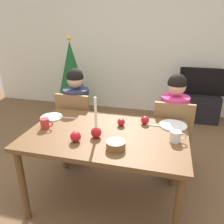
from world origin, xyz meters
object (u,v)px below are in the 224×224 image
at_px(tv, 203,82).
at_px(mug_left, 45,123).
at_px(chair_right, 172,133).
at_px(person_right_child, 172,127).
at_px(mug_right, 176,136).
at_px(apple_by_right_mug, 121,122).
at_px(bowl_walnuts, 116,145).
at_px(tv_stand, 199,107).
at_px(plate_left, 52,117).
at_px(chair_left, 77,123).
at_px(dining_table, 106,141).
at_px(christmas_tree, 72,75).
at_px(person_left_child, 78,118).
at_px(plate_right, 173,125).
at_px(apple_near_candle, 76,137).
at_px(apple_by_left_plate, 145,120).
at_px(candle_centerpiece, 96,130).

relative_size(tv, mug_left, 6.45).
bearing_deg(chair_right, person_right_child, 90.00).
height_order(mug_right, apple_by_right_mug, mug_right).
bearing_deg(bowl_walnuts, tv_stand, 70.02).
height_order(tv_stand, plate_left, plate_left).
bearing_deg(chair_left, dining_table, -48.02).
bearing_deg(tv_stand, tv, 90.00).
distance_m(tv, apple_by_right_mug, 2.34).
bearing_deg(tv_stand, chair_right, -106.03).
relative_size(christmas_tree, mug_right, 10.86).
xyz_separation_m(person_left_child, christmas_tree, (-0.68, 1.39, 0.18)).
height_order(tv, plate_right, tv).
relative_size(chair_left, person_left_child, 0.77).
xyz_separation_m(tv, apple_near_candle, (-1.27, -2.51, 0.08)).
distance_m(mug_right, apple_by_left_plate, 0.39).
distance_m(christmas_tree, apple_by_left_plate, 2.33).
relative_size(tv_stand, mug_right, 4.85).
relative_size(person_right_child, tv, 1.48).
distance_m(person_left_child, plate_left, 0.50).
xyz_separation_m(dining_table, candle_centerpiece, (-0.06, -0.10, 0.16)).
xyz_separation_m(christmas_tree, plate_right, (1.79, -1.74, 0.01)).
distance_m(chair_left, person_left_child, 0.07).
xyz_separation_m(chair_left, apple_by_right_mug, (0.64, -0.43, 0.27)).
distance_m(person_left_child, apple_by_right_mug, 0.82).
distance_m(chair_left, tv_stand, 2.35).
relative_size(person_left_child, bowl_walnuts, 7.79).
relative_size(person_right_child, plate_left, 5.24).
bearing_deg(bowl_walnuts, candle_centerpiece, 145.73).
distance_m(tv, plate_right, 2.07).
distance_m(christmas_tree, plate_right, 2.50).
bearing_deg(apple_by_left_plate, plate_left, -174.92).
bearing_deg(person_right_child, mug_left, -149.11).
xyz_separation_m(christmas_tree, plate_left, (0.59, -1.84, 0.01)).
bearing_deg(person_right_child, plate_left, -159.49).
bearing_deg(apple_near_candle, chair_left, 112.93).
xyz_separation_m(christmas_tree, mug_right, (1.81, -2.04, 0.05)).
distance_m(chair_right, plate_left, 1.30).
bearing_deg(mug_right, tv, 78.34).
distance_m(dining_table, person_left_child, 0.85).
relative_size(dining_table, christmas_tree, 0.98).
height_order(bowl_walnuts, apple_by_right_mug, apple_by_right_mug).
relative_size(person_left_child, apple_by_left_plate, 14.93).
bearing_deg(christmas_tree, chair_left, -64.50).
bearing_deg(candle_centerpiece, chair_left, 124.49).
height_order(chair_left, christmas_tree, christmas_tree).
bearing_deg(tv_stand, mug_right, -101.67).
height_order(christmas_tree, plate_left, christmas_tree).
bearing_deg(mug_left, tv, 55.18).
bearing_deg(apple_by_left_plate, person_right_child, 53.70).
height_order(plate_left, bowl_walnuts, bowl_walnuts).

